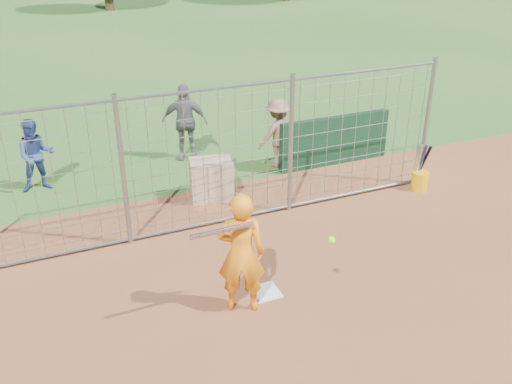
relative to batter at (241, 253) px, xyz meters
name	(u,v)px	position (x,y,z in m)	size (l,w,h in m)	color
ground	(259,286)	(0.43, 0.38, -0.90)	(100.00, 100.00, 0.00)	#2D591E
home_plate	(264,292)	(0.43, 0.18, -0.89)	(0.43, 0.43, 0.02)	silver
dugout_wall	(335,140)	(3.83, 3.98, -0.35)	(2.60, 0.20, 1.10)	#11381E
batter	(241,253)	(0.00, 0.00, 0.00)	(0.66, 0.43, 1.80)	orange
bystander_a	(36,155)	(-2.26, 5.18, -0.16)	(0.72, 0.56, 1.48)	navy
bystander_b	(184,122)	(0.91, 5.58, -0.03)	(1.01, 0.42, 1.73)	#5B5C61
bystander_c	(278,133)	(2.63, 4.36, -0.14)	(0.98, 0.56, 1.51)	brown
equipment_bin	(211,180)	(0.77, 3.42, -0.50)	(0.80, 0.55, 0.80)	tan
equipment_in_play	(250,233)	(0.01, -0.28, 0.46)	(1.88, 0.44, 0.37)	silver
bucket_with_bats	(420,178)	(4.74, 2.13, -0.65)	(0.34, 0.40, 0.98)	#FFA90D
backstop_fence	(212,161)	(0.43, 2.38, 0.36)	(9.08, 0.08, 2.60)	gray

